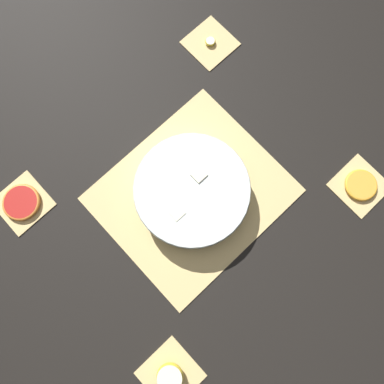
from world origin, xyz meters
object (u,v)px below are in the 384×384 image
object	(u,v)px
grapefruit_slice	(21,202)
apple_half	(170,377)
fruit_salad_bowl	(192,191)
orange_slice_whole	(361,185)
banana_coin_single	(210,41)

from	to	relation	value
grapefruit_slice	apple_half	bearing A→B (deg)	90.00
fruit_salad_bowl	grapefruit_slice	bearing A→B (deg)	-40.23
orange_slice_whole	apple_half	bearing A→B (deg)	0.00
apple_half	banana_coin_single	world-z (taller)	apple_half
banana_coin_single	grapefruit_slice	distance (m)	0.69
apple_half	orange_slice_whole	bearing A→B (deg)	180.00
fruit_salad_bowl	banana_coin_single	xyz separation A→B (m)	(-0.35, -0.29, -0.04)
fruit_salad_bowl	orange_slice_whole	world-z (taller)	fruit_salad_bowl
fruit_salad_bowl	orange_slice_whole	distance (m)	0.45
fruit_salad_bowl	banana_coin_single	world-z (taller)	fruit_salad_bowl
apple_half	banana_coin_single	bearing A→B (deg)	-139.84
banana_coin_single	grapefruit_slice	xyz separation A→B (m)	(0.69, 0.00, 0.00)
apple_half	orange_slice_whole	world-z (taller)	apple_half
fruit_salad_bowl	apple_half	distance (m)	0.45
orange_slice_whole	grapefruit_slice	distance (m)	0.90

